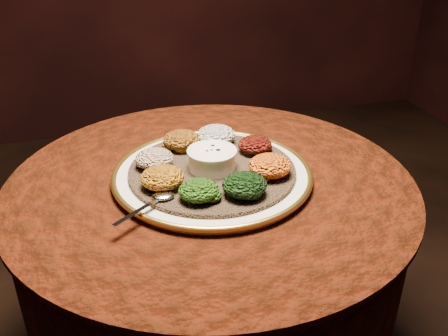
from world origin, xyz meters
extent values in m
cylinder|color=black|center=(0.00, 0.00, 0.34)|extent=(0.12, 0.12, 0.68)
cylinder|color=black|center=(0.00, 0.00, 0.70)|extent=(0.80, 0.80, 0.04)
cylinder|color=#3B1104|center=(0.00, 0.00, 0.56)|extent=(0.93, 0.93, 0.34)
cylinder|color=#3B1104|center=(0.00, 0.00, 0.73)|extent=(0.96, 0.96, 0.01)
cylinder|color=white|center=(0.00, 0.00, 0.74)|extent=(0.50, 0.50, 0.02)
torus|color=gold|center=(0.00, 0.00, 0.75)|extent=(0.47, 0.47, 0.01)
cylinder|color=brown|center=(0.00, 0.00, 0.76)|extent=(0.51, 0.51, 0.01)
cylinder|color=white|center=(0.00, 0.00, 0.79)|extent=(0.11, 0.11, 0.05)
cylinder|color=white|center=(0.00, 0.00, 0.81)|extent=(0.11, 0.11, 0.01)
cylinder|color=#511204|center=(0.00, 0.00, 0.80)|extent=(0.09, 0.09, 0.01)
ellipsoid|color=silver|center=(-0.13, -0.10, 0.77)|extent=(0.05, 0.04, 0.01)
cube|color=silver|center=(-0.18, -0.14, 0.77)|extent=(0.11, 0.09, 0.00)
ellipsoid|color=silver|center=(0.05, 0.13, 0.79)|extent=(0.10, 0.09, 0.05)
ellipsoid|color=black|center=(0.13, 0.05, 0.78)|extent=(0.08, 0.08, 0.04)
ellipsoid|color=#B1730E|center=(0.12, -0.07, 0.79)|extent=(0.10, 0.09, 0.05)
ellipsoid|color=black|center=(0.04, -0.13, 0.79)|extent=(0.10, 0.09, 0.05)
ellipsoid|color=#933209|center=(-0.06, -0.12, 0.78)|extent=(0.09, 0.08, 0.04)
ellipsoid|color=#BA7010|center=(-0.12, -0.05, 0.78)|extent=(0.10, 0.09, 0.05)
ellipsoid|color=maroon|center=(-0.12, 0.04, 0.78)|extent=(0.09, 0.09, 0.04)
ellipsoid|color=#895610|center=(-0.04, 0.13, 0.78)|extent=(0.09, 0.09, 0.04)
camera|label=1|loc=(-0.25, -0.99, 1.32)|focal=40.00mm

